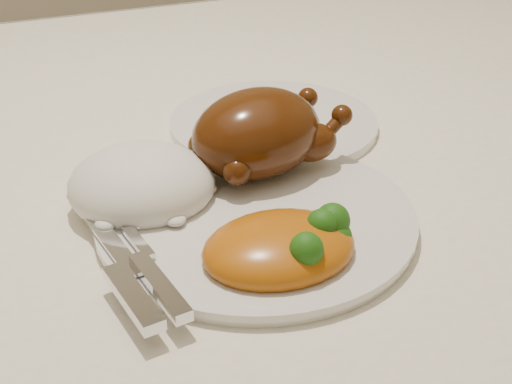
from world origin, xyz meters
name	(u,v)px	position (x,y,z in m)	size (l,w,h in m)	color
dining_table	(167,239)	(0.00, 0.00, 0.67)	(1.60, 0.90, 0.76)	brown
tablecloth	(162,179)	(0.00, 0.00, 0.74)	(1.73, 1.03, 0.18)	beige
dinner_plate	(256,219)	(0.04, -0.16, 0.77)	(0.26, 0.26, 0.01)	silver
side_plate	(273,123)	(0.13, 0.01, 0.77)	(0.22, 0.22, 0.01)	silver
roast_chicken	(260,132)	(0.07, -0.09, 0.82)	(0.16, 0.12, 0.08)	#4A2008
rice_mound	(142,185)	(-0.04, -0.10, 0.79)	(0.15, 0.14, 0.07)	white
mac_and_cheese	(288,245)	(0.04, -0.22, 0.79)	(0.12, 0.09, 0.05)	#B4610B
cutlery	(136,271)	(-0.07, -0.21, 0.78)	(0.05, 0.18, 0.01)	silver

